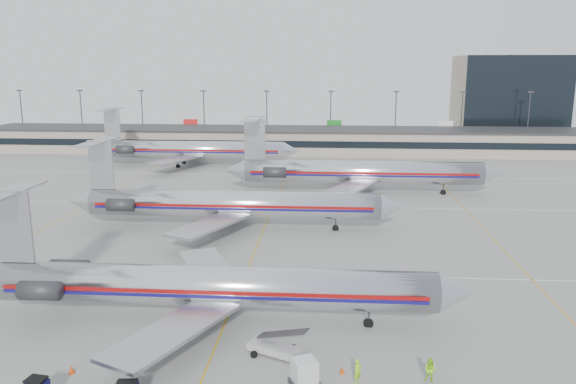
# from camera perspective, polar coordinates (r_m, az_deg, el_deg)

# --- Properties ---
(ground) EXTENTS (260.00, 260.00, 0.00)m
(ground) POSITION_cam_1_polar(r_m,az_deg,el_deg) (52.01, -5.94, -12.02)
(ground) COLOR gray
(ground) RESTS_ON ground
(apron_markings) EXTENTS (160.00, 0.15, 0.02)m
(apron_markings) POSITION_cam_1_polar(r_m,az_deg,el_deg) (61.12, -4.29, -8.14)
(apron_markings) COLOR silver
(apron_markings) RESTS_ON ground
(terminal) EXTENTS (162.00, 17.00, 6.25)m
(terminal) POSITION_cam_1_polar(r_m,az_deg,el_deg) (145.93, 0.77, 5.28)
(terminal) COLOR gray
(terminal) RESTS_ON ground
(light_mast_row) EXTENTS (163.60, 0.40, 15.28)m
(light_mast_row) POSITION_cam_1_polar(r_m,az_deg,el_deg) (159.30, 1.08, 7.85)
(light_mast_row) COLOR #38383D
(light_mast_row) RESTS_ON ground
(distant_building) EXTENTS (30.00, 20.00, 25.00)m
(distant_building) POSITION_cam_1_polar(r_m,az_deg,el_deg) (182.71, 21.44, 8.84)
(distant_building) COLOR tan
(distant_building) RESTS_ON ground
(jet_foreground) EXTENTS (43.89, 25.84, 11.49)m
(jet_foreground) POSITION_cam_1_polar(r_m,az_deg,el_deg) (49.15, -8.51, -9.37)
(jet_foreground) COLOR silver
(jet_foreground) RESTS_ON ground
(jet_second_row) EXTENTS (46.06, 27.12, 12.06)m
(jet_second_row) POSITION_cam_1_polar(r_m,az_deg,el_deg) (76.59, -6.21, -1.18)
(jet_second_row) COLOR silver
(jet_second_row) RESTS_ON ground
(jet_third_row) EXTENTS (48.23, 29.67, 13.19)m
(jet_third_row) POSITION_cam_1_polar(r_m,az_deg,el_deg) (98.37, 6.98, 2.06)
(jet_third_row) COLOR silver
(jet_third_row) RESTS_ON ground
(jet_back_row) EXTENTS (47.01, 28.92, 12.86)m
(jet_back_row) POSITION_cam_1_polar(r_m,az_deg,el_deg) (127.11, -9.95, 4.28)
(jet_back_row) COLOR silver
(jet_back_row) RESTS_ON ground
(uld_container) EXTENTS (2.38, 2.22, 1.99)m
(uld_container) POSITION_cam_1_polar(r_m,az_deg,el_deg) (40.56, 1.68, -17.90)
(uld_container) COLOR #2D2D30
(uld_container) RESTS_ON ground
(belt_loader) EXTENTS (4.89, 3.00, 2.52)m
(belt_loader) POSITION_cam_1_polar(r_m,az_deg,el_deg) (44.53, -1.32, -15.43)
(belt_loader) COLOR #9E9E9E
(belt_loader) RESTS_ON ground
(ramp_worker_near) EXTENTS (0.76, 0.75, 1.77)m
(ramp_worker_near) POSITION_cam_1_polar(r_m,az_deg,el_deg) (41.26, 7.08, -17.63)
(ramp_worker_near) COLOR #98DA14
(ramp_worker_near) RESTS_ON ground
(ramp_worker_far) EXTENTS (1.07, 0.97, 1.79)m
(ramp_worker_far) POSITION_cam_1_polar(r_m,az_deg,el_deg) (42.25, 14.26, -17.15)
(ramp_worker_far) COLOR #91E715
(ramp_worker_far) RESTS_ON ground
(cone_right) EXTENTS (0.43, 0.43, 0.54)m
(cone_right) POSITION_cam_1_polar(r_m,az_deg,el_deg) (42.54, 5.53, -17.54)
(cone_right) COLOR #CE3F06
(cone_right) RESTS_ON ground
(cone_left) EXTENTS (0.48, 0.48, 0.63)m
(cone_left) POSITION_cam_1_polar(r_m,az_deg,el_deg) (45.13, -21.15, -16.45)
(cone_left) COLOR #CE3F06
(cone_left) RESTS_ON ground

